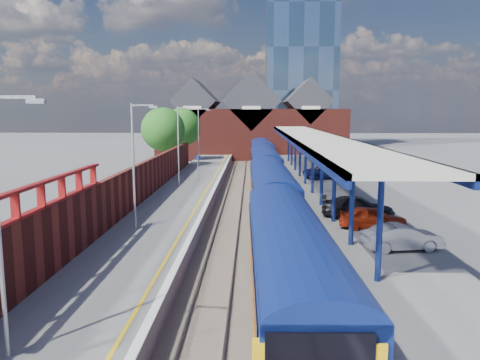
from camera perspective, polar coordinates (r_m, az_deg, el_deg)
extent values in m
plane|color=#5B5B5E|center=(50.21, 1.35, -0.34)|extent=(240.00, 240.00, 0.00)
cube|color=#473D33|center=(40.35, 1.32, -2.43)|extent=(6.00, 76.00, 0.06)
cube|color=slate|center=(40.39, -1.83, -2.29)|extent=(0.07, 76.00, 0.14)
cube|color=slate|center=(40.34, 0.21, -2.30)|extent=(0.07, 76.00, 0.14)
cube|color=slate|center=(40.33, 2.43, -2.31)|extent=(0.07, 76.00, 0.14)
cube|color=slate|center=(40.39, 4.48, -2.31)|extent=(0.07, 76.00, 0.14)
cube|color=#565659|center=(40.64, -6.46, -1.73)|extent=(5.00, 76.00, 1.00)
cube|color=#565659|center=(40.70, 9.81, -1.79)|extent=(6.00, 76.00, 1.00)
cube|color=silver|center=(40.30, -3.16, -1.02)|extent=(0.30, 76.00, 0.05)
cube|color=silver|center=(40.29, 5.81, -1.05)|extent=(0.30, 76.00, 0.05)
cube|color=yellow|center=(40.36, -4.01, -1.04)|extent=(0.14, 76.00, 0.01)
cube|color=navy|center=(18.16, 5.99, -9.82)|extent=(3.09, 16.05, 2.50)
cube|color=navy|center=(17.81, 6.05, -6.00)|extent=(3.09, 16.05, 0.60)
cube|color=navy|center=(34.30, 3.82, -1.18)|extent=(3.09, 16.05, 2.50)
cube|color=navy|center=(34.12, 3.84, 0.89)|extent=(3.09, 16.05, 0.60)
cube|color=navy|center=(50.74, 3.05, 1.90)|extent=(3.09, 16.05, 2.50)
cube|color=navy|center=(50.61, 3.06, 3.31)|extent=(3.09, 16.05, 0.60)
cube|color=navy|center=(67.25, 2.66, 3.47)|extent=(3.09, 16.05, 2.50)
cube|color=navy|center=(67.16, 2.67, 4.54)|extent=(3.09, 16.05, 0.60)
cube|color=black|center=(42.42, 1.45, 1.27)|extent=(0.04, 60.54, 0.70)
cube|color=#D2590D|center=(42.53, 1.43, 0.20)|extent=(0.03, 55.27, 0.30)
cube|color=red|center=(42.56, 1.42, -0.14)|extent=(0.03, 55.27, 0.30)
cube|color=black|center=(10.54, 9.67, -20.02)|extent=(2.30, 0.20, 0.90)
cube|color=black|center=(72.98, 2.56, 2.59)|extent=(2.00, 2.40, 0.60)
cylinder|color=navy|center=(18.85, 16.66, -5.66)|extent=(0.24, 0.24, 4.20)
cylinder|color=navy|center=(23.59, 13.50, -2.77)|extent=(0.24, 0.24, 4.20)
cylinder|color=navy|center=(28.43, 11.42, -0.85)|extent=(0.24, 0.24, 4.20)
cylinder|color=navy|center=(33.31, 9.95, 0.52)|extent=(0.24, 0.24, 4.20)
cylinder|color=navy|center=(38.22, 8.85, 1.53)|extent=(0.24, 0.24, 4.20)
cylinder|color=navy|center=(43.15, 8.00, 2.31)|extent=(0.24, 0.24, 4.20)
cylinder|color=navy|center=(48.10, 7.33, 2.93)|extent=(0.24, 0.24, 4.20)
cylinder|color=navy|center=(53.06, 6.78, 3.44)|extent=(0.24, 0.24, 4.20)
cylinder|color=navy|center=(58.02, 6.33, 3.86)|extent=(0.24, 0.24, 4.20)
cylinder|color=navy|center=(62.99, 5.94, 4.21)|extent=(0.24, 0.24, 4.20)
cube|color=beige|center=(42.05, 8.90, 5.21)|extent=(4.50, 52.00, 0.25)
cube|color=navy|center=(41.84, 5.96, 5.05)|extent=(0.20, 52.00, 0.55)
cube|color=navy|center=(42.39, 11.79, 4.96)|extent=(0.20, 52.00, 0.55)
cube|color=#A5A8AA|center=(13.09, -26.03, 9.08)|extent=(1.20, 0.08, 0.08)
cube|color=#A5A8AA|center=(12.82, -23.59, 8.81)|extent=(0.45, 0.18, 0.12)
cylinder|color=#A5A8AA|center=(26.64, -12.84, 1.55)|extent=(0.12, 0.12, 7.00)
cube|color=#A5A8AA|center=(26.33, -11.80, 8.92)|extent=(1.20, 0.08, 0.08)
cube|color=#A5A8AA|center=(26.20, -10.50, 8.74)|extent=(0.45, 0.18, 0.12)
cylinder|color=#A5A8AA|center=(42.26, -7.52, 4.10)|extent=(0.12, 0.12, 7.00)
cube|color=#A5A8AA|center=(42.07, -6.79, 8.73)|extent=(1.20, 0.08, 0.08)
cube|color=#A5A8AA|center=(41.99, -5.97, 8.61)|extent=(0.45, 0.18, 0.12)
cylinder|color=#A5A8AA|center=(58.09, -5.07, 5.26)|extent=(0.12, 0.12, 7.00)
cube|color=#A5A8AA|center=(57.95, -4.52, 8.62)|extent=(1.20, 0.08, 0.08)
cube|color=#A5A8AA|center=(57.89, -3.92, 8.53)|extent=(0.45, 0.18, 0.12)
cylinder|color=#A5A8AA|center=(44.25, -5.15, 1.40)|extent=(0.08, 0.08, 2.50)
cube|color=#0C194C|center=(44.14, -5.16, 2.75)|extent=(0.55, 0.06, 0.35)
cube|color=#5B1E17|center=(35.00, -12.07, -0.33)|extent=(0.35, 50.00, 2.80)
cube|color=maroon|center=(18.74, -24.42, -0.84)|extent=(0.30, 15.00, 0.12)
cube|color=maroon|center=(18.90, -24.25, -3.68)|extent=(0.30, 15.00, 0.12)
cube|color=maroon|center=(17.94, -25.70, -2.92)|extent=(0.30, 0.12, 1.00)
cube|color=maroon|center=(19.71, -23.08, -1.82)|extent=(0.30, 0.12, 1.00)
cube|color=maroon|center=(21.52, -20.89, -0.90)|extent=(0.30, 0.12, 1.00)
cube|color=maroon|center=(23.36, -19.04, -0.12)|extent=(0.30, 0.12, 1.00)
cube|color=maroon|center=(25.22, -17.47, 0.54)|extent=(0.30, 0.12, 1.00)
cube|color=#5B1E17|center=(77.72, 1.40, 5.68)|extent=(30.00, 12.00, 8.00)
cube|color=#232328|center=(78.19, -5.29, 9.47)|extent=(7.13, 12.00, 7.13)
cube|color=#232328|center=(77.66, 1.41, 9.51)|extent=(9.16, 12.00, 9.16)
cube|color=#232328|center=(78.17, 8.11, 9.43)|extent=(7.13, 12.00, 7.13)
cube|color=beige|center=(72.17, -5.85, 8.77)|extent=(2.80, 0.15, 0.50)
cube|color=beige|center=(71.60, 1.40, 8.82)|extent=(2.80, 0.15, 0.50)
cube|color=beige|center=(72.15, 8.65, 8.72)|extent=(2.80, 0.15, 0.50)
cube|color=#425B71|center=(100.91, 7.34, 15.32)|extent=(14.00, 14.00, 40.00)
cylinder|color=#382314|center=(56.91, -9.28, 2.60)|extent=(0.44, 0.44, 4.00)
sphere|color=#16541A|center=(56.67, -9.36, 6.12)|extent=(5.20, 5.20, 5.20)
sphere|color=#16541A|center=(56.07, -8.63, 5.40)|extent=(3.20, 3.20, 3.20)
cylinder|color=#382314|center=(64.59, -7.09, 3.31)|extent=(0.44, 0.44, 4.00)
sphere|color=#16541A|center=(64.39, -7.15, 6.41)|extent=(5.20, 5.20, 5.20)
sphere|color=#16541A|center=(63.81, -6.49, 5.78)|extent=(3.20, 3.20, 3.20)
imported|color=#9E250D|center=(27.39, 15.89, -4.47)|extent=(3.92, 2.11, 1.26)
imported|color=#B2B1B6|center=(23.71, 19.16, -6.62)|extent=(3.91, 1.90, 1.23)
imported|color=black|center=(30.12, 14.16, -3.23)|extent=(4.69, 2.51, 1.29)
imported|color=navy|center=(46.97, 10.42, 0.90)|extent=(4.80, 3.47, 1.21)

